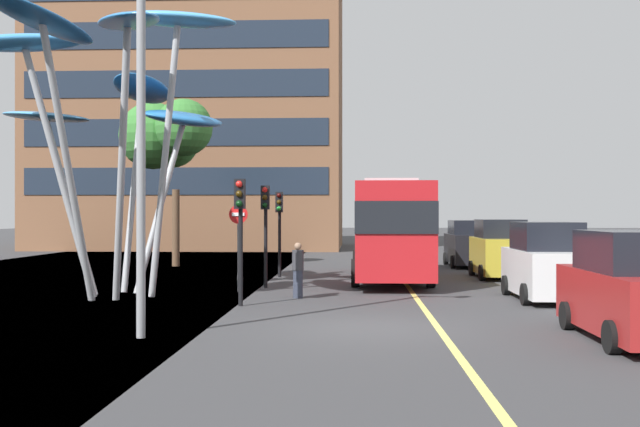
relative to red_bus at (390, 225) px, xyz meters
The scene contains 15 objects.
ground 12.10m from the red_bus, 98.36° to the right, with size 120.00×240.00×0.10m.
red_bus is the anchor object (origin of this frame).
leaf_sculpture 11.24m from the red_bus, 145.57° to the right, with size 8.39×10.15×8.65m.
traffic_light_kerb_near 9.36m from the red_bus, 117.97° to the right, with size 0.28×0.42×3.42m.
traffic_light_kerb_far 5.44m from the red_bus, 142.58° to the right, with size 0.28×0.42×3.43m.
traffic_light_island_mid 4.36m from the red_bus, 168.78° to the left, with size 0.28×0.42×3.35m.
car_parked_near 13.92m from the red_bus, 72.70° to the right, with size 1.98×4.48×2.15m.
car_parked_mid 7.71m from the red_bus, 56.63° to the right, with size 1.96×4.13×2.25m.
car_parked_far 4.53m from the red_bus, 12.64° to the left, with size 1.99×3.83×2.27m.
car_side_street 8.35m from the red_bus, 60.57° to the left, with size 2.02×4.30×2.19m.
street_lamp 14.78m from the red_bus, 111.58° to the right, with size 1.58×0.44×8.98m.
tree_pavement_near 13.11m from the red_bus, 146.17° to the left, with size 4.68×4.48×7.85m.
pedestrian 6.98m from the red_bus, 115.78° to the right, with size 0.34×0.34×1.64m.
no_entry_sign 6.76m from the red_bus, 137.99° to the right, with size 0.60×0.12×2.77m.
backdrop_building 32.03m from the red_bus, 115.89° to the left, with size 21.60×13.99×25.74m.
Camera 1 is at (-0.29, -16.10, 2.47)m, focal length 41.40 mm.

